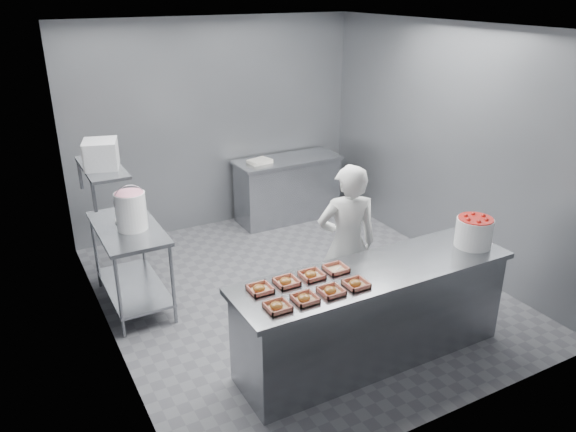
% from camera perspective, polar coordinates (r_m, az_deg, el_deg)
% --- Properties ---
extents(floor, '(4.50, 4.50, 0.00)m').
position_cam_1_polar(floor, '(6.31, 1.01, -7.61)').
color(floor, '#4C4C51').
rests_on(floor, ground).
extents(ceiling, '(4.50, 4.50, 0.00)m').
position_cam_1_polar(ceiling, '(5.46, 1.22, 18.67)').
color(ceiling, white).
rests_on(ceiling, wall_back).
extents(wall_back, '(4.00, 0.04, 2.80)m').
position_cam_1_polar(wall_back, '(7.70, -7.31, 9.11)').
color(wall_back, slate).
rests_on(wall_back, ground).
extents(wall_left, '(0.04, 4.50, 2.80)m').
position_cam_1_polar(wall_left, '(5.10, -18.82, 0.99)').
color(wall_left, slate).
rests_on(wall_left, ground).
extents(wall_right, '(0.04, 4.50, 2.80)m').
position_cam_1_polar(wall_right, '(6.90, 15.80, 6.86)').
color(wall_right, slate).
rests_on(wall_right, ground).
extents(service_counter, '(2.60, 0.70, 0.90)m').
position_cam_1_polar(service_counter, '(5.12, 8.62, -9.83)').
color(service_counter, slate).
rests_on(service_counter, ground).
extents(prep_table, '(0.60, 1.20, 0.90)m').
position_cam_1_polar(prep_table, '(6.02, -15.71, -3.71)').
color(prep_table, slate).
rests_on(prep_table, ground).
extents(back_counter, '(1.50, 0.60, 0.90)m').
position_cam_1_polar(back_counter, '(8.02, -0.06, 2.80)').
color(back_counter, slate).
rests_on(back_counter, ground).
extents(wall_shelf, '(0.35, 0.90, 0.03)m').
position_cam_1_polar(wall_shelf, '(5.64, -18.40, 4.70)').
color(wall_shelf, slate).
rests_on(wall_shelf, wall_left).
extents(tray_0, '(0.19, 0.18, 0.06)m').
position_cam_1_polar(tray_0, '(4.28, -1.10, -9.16)').
color(tray_0, tan).
rests_on(tray_0, service_counter).
extents(tray_1, '(0.19, 0.18, 0.06)m').
position_cam_1_polar(tray_1, '(4.38, 1.71, -8.37)').
color(tray_1, tan).
rests_on(tray_1, service_counter).
extents(tray_2, '(0.19, 0.18, 0.06)m').
position_cam_1_polar(tray_2, '(4.49, 4.39, -7.59)').
color(tray_2, tan).
rests_on(tray_2, service_counter).
extents(tray_3, '(0.19, 0.18, 0.06)m').
position_cam_1_polar(tray_3, '(4.61, 6.92, -6.84)').
color(tray_3, tan).
rests_on(tray_3, service_counter).
extents(tray_4, '(0.19, 0.18, 0.06)m').
position_cam_1_polar(tray_4, '(4.51, -2.88, -7.39)').
color(tray_4, tan).
rests_on(tray_4, service_counter).
extents(tray_5, '(0.19, 0.18, 0.06)m').
position_cam_1_polar(tray_5, '(4.61, -0.18, -6.68)').
color(tray_5, tan).
rests_on(tray_5, service_counter).
extents(tray_6, '(0.19, 0.18, 0.06)m').
position_cam_1_polar(tray_6, '(4.71, 2.41, -5.99)').
color(tray_6, tan).
rests_on(tray_6, service_counter).
extents(tray_7, '(0.19, 0.18, 0.04)m').
position_cam_1_polar(tray_7, '(4.83, 4.90, -5.35)').
color(tray_7, tan).
rests_on(tray_7, service_counter).
extents(worker, '(0.69, 0.55, 1.63)m').
position_cam_1_polar(worker, '(5.51, 5.99, -2.89)').
color(worker, silver).
rests_on(worker, ground).
extents(strawberry_tub, '(0.34, 0.34, 0.28)m').
position_cam_1_polar(strawberry_tub, '(5.47, 18.38, -1.46)').
color(strawberry_tub, white).
rests_on(strawberry_tub, service_counter).
extents(glaze_bucket, '(0.32, 0.30, 0.46)m').
position_cam_1_polar(glaze_bucket, '(5.75, -15.67, 0.58)').
color(glaze_bucket, white).
rests_on(glaze_bucket, prep_table).
extents(bucket_lid, '(0.36, 0.36, 0.02)m').
position_cam_1_polar(bucket_lid, '(6.03, -15.79, -0.35)').
color(bucket_lid, white).
rests_on(bucket_lid, prep_table).
extents(rag, '(0.18, 0.16, 0.02)m').
position_cam_1_polar(rag, '(6.19, -15.43, 0.28)').
color(rag, '#CCB28C').
rests_on(rag, prep_table).
extents(appliance, '(0.38, 0.41, 0.26)m').
position_cam_1_polar(appliance, '(5.56, -18.48, 5.99)').
color(appliance, gray).
rests_on(appliance, wall_shelf).
extents(paper_stack, '(0.33, 0.26, 0.05)m').
position_cam_1_polar(paper_stack, '(7.69, -2.90, 5.57)').
color(paper_stack, silver).
rests_on(paper_stack, back_counter).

